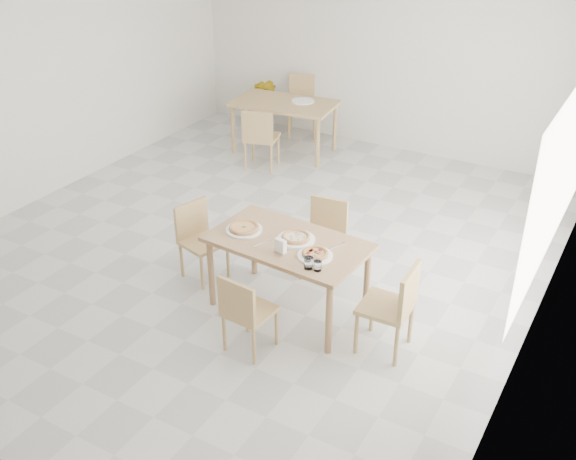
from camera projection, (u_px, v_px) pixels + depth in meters
The scene contains 22 objects.
room at pixel (566, 166), 5.70m from camera, with size 7.28×7.00×7.00m.
main_table at pixel (288, 249), 6.13m from camera, with size 1.49×0.91×0.75m.
chair_south at pixel (244, 309), 5.68m from camera, with size 0.41×0.41×0.77m.
chair_north at pixel (325, 232), 6.82m from camera, with size 0.44×0.44×0.80m.
chair_west at pixel (199, 235), 6.78m from camera, with size 0.48×0.48×0.79m.
chair_east at pixel (395, 303), 5.67m from camera, with size 0.44×0.44×0.86m.
plate_margherita at pixel (244, 230), 6.25m from camera, with size 0.34×0.34×0.02m, color white.
plate_mushroom at pixel (296, 239), 6.09m from camera, with size 0.34×0.34×0.02m, color white.
plate_pepperoni at pixel (315, 256), 5.84m from camera, with size 0.31×0.31×0.02m, color white.
pizza_margherita at pixel (244, 228), 6.24m from camera, with size 0.36×0.36×0.03m.
pizza_mushroom at pixel (296, 237), 6.08m from camera, with size 0.32×0.32×0.03m.
pizza_pepperoni at pixel (315, 253), 5.83m from camera, with size 0.25×0.25×0.03m.
tumbler_a at pixel (309, 263), 5.65m from camera, with size 0.08×0.08×0.10m, color white.
tumbler_b at pixel (318, 266), 5.63m from camera, with size 0.07×0.07×0.09m, color white.
napkin_holder at pixel (281, 247), 5.87m from camera, with size 0.13×0.09×0.13m.
fork_a at pixel (262, 243), 6.04m from camera, with size 0.01×0.18×0.01m, color silver.
fork_b at pixel (337, 246), 6.00m from camera, with size 0.02×0.19×0.01m, color silver.
second_table at pixel (284, 108), 9.62m from camera, with size 1.54×0.99×0.75m.
chair_back_s at pixel (260, 135), 9.11m from camera, with size 0.53×0.53×0.87m.
chair_back_n at pixel (303, 101), 10.33m from camera, with size 0.60×0.60×0.92m.
plate_empty at pixel (303, 101), 9.59m from camera, with size 0.32×0.32×0.02m, color white.
potted_plant at pixel (261, 104), 10.52m from camera, with size 0.46×0.37×0.84m, color #347021.
Camera 1 is at (3.58, -5.43, 3.77)m, focal length 42.00 mm.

